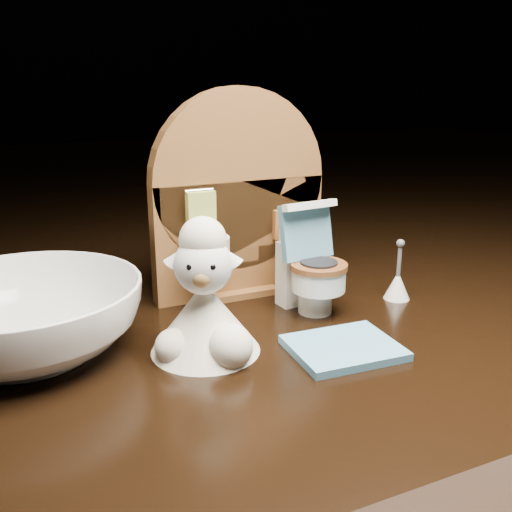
{
  "coord_description": "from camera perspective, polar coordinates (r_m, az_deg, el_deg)",
  "views": [
    {
      "loc": [
        -0.16,
        -0.31,
        0.15
      ],
      "look_at": [
        -0.01,
        0.01,
        0.05
      ],
      "focal_mm": 40.0,
      "sensor_mm": 36.0,
      "label": 1
    }
  ],
  "objects": [
    {
      "name": "plush_lamb",
      "position": [
        0.33,
        -5.13,
        -5.05
      ],
      "size": [
        0.07,
        0.07,
        0.08
      ],
      "rotation": [
        0.0,
        0.0,
        -0.41
      ],
      "color": "#EFE6CD",
      "rests_on": "ground"
    },
    {
      "name": "toy_toilet",
      "position": [
        0.4,
        5.42,
        -1.47
      ],
      "size": [
        0.04,
        0.05,
        0.08
      ],
      "rotation": [
        0.0,
        0.0,
        0.1
      ],
      "color": "white",
      "rests_on": "ground"
    },
    {
      "name": "ceramic_bowl",
      "position": [
        0.36,
        -22.07,
        -5.85
      ],
      "size": [
        0.17,
        0.17,
        0.04
      ],
      "primitive_type": "imported",
      "rotation": [
        0.0,
        0.0,
        -0.3
      ],
      "color": "white",
      "rests_on": "ground"
    },
    {
      "name": "bath_mat",
      "position": [
        0.35,
        8.75,
        -9.06
      ],
      "size": [
        0.07,
        0.05,
        0.0
      ],
      "primitive_type": "cube",
      "rotation": [
        0.0,
        0.0,
        -0.06
      ],
      "color": "#528DAC",
      "rests_on": "ground"
    },
    {
      "name": "toilet_brush",
      "position": [
        0.43,
        13.96,
        -2.66
      ],
      "size": [
        0.02,
        0.02,
        0.05
      ],
      "color": "white",
      "rests_on": "ground"
    },
    {
      "name": "backdrop_panel",
      "position": [
        0.42,
        -1.81,
        4.91
      ],
      "size": [
        0.13,
        0.05,
        0.15
      ],
      "color": "brown",
      "rests_on": "ground"
    }
  ]
}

